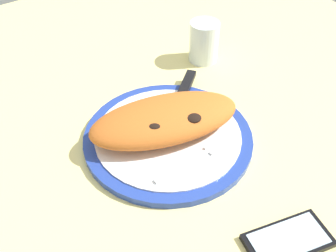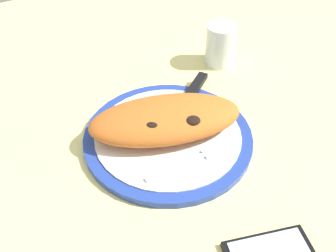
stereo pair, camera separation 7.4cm
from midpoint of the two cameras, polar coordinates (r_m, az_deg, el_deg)
name	(u,v)px [view 2 (the right image)]	position (r cm, az deg, el deg)	size (l,w,h in cm)	color
ground_plane	(168,146)	(77.51, 2.73, -2.97)	(150.00, 150.00, 3.00)	#E5D684
plate	(168,137)	(75.88, 2.79, -1.74)	(31.71, 31.71, 1.71)	#233D99
calzone	(165,119)	(73.88, 2.47, 0.84)	(30.68, 20.12, 5.81)	#C16023
fork	(193,160)	(70.74, 6.56, -4.90)	(15.62, 2.33, 0.40)	silver
knife	(191,94)	(84.07, 5.79, 4.44)	(17.96, 14.50, 1.20)	silver
water_glass	(220,47)	(96.22, 9.60, 10.81)	(6.85, 6.85, 9.64)	silver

